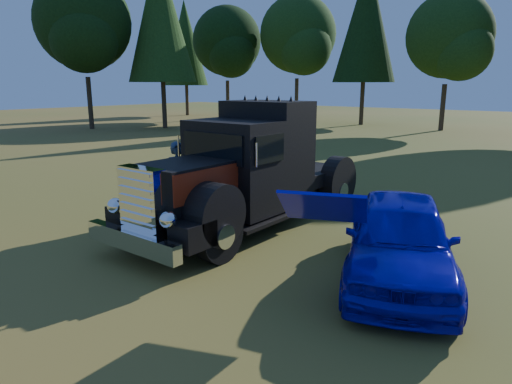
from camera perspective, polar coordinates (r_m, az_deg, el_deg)
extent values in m
plane|color=#355619|center=(9.62, -6.17, -7.42)|extent=(120.00, 120.00, 0.00)
cylinder|color=#2D2116|center=(52.87, -8.63, 11.82)|extent=(0.36, 0.36, 4.32)
cone|color=black|center=(53.04, -8.85, 17.91)|extent=(4.80, 4.80, 9.00)
cylinder|color=#2D2116|center=(47.30, -3.55, 11.45)|extent=(0.36, 0.36, 3.78)
sphere|color=black|center=(47.46, -3.65, 18.31)|extent=(6.72, 6.72, 6.72)
sphere|color=black|center=(45.90, -3.12, 16.91)|extent=(4.62, 4.62, 4.62)
cylinder|color=#2D2116|center=(44.64, 5.09, 11.43)|extent=(0.36, 0.36, 3.96)
sphere|color=black|center=(44.85, 5.25, 19.04)|extent=(7.04, 7.04, 7.04)
sphere|color=black|center=(43.29, 6.08, 17.48)|extent=(4.84, 4.84, 4.84)
cylinder|color=#2D2116|center=(40.79, 13.14, 11.48)|extent=(0.36, 0.36, 4.68)
cone|color=black|center=(41.09, 13.61, 20.02)|extent=(5.20, 5.20, 9.75)
cylinder|color=#2D2116|center=(37.41, 22.30, 9.75)|extent=(0.36, 0.36, 3.42)
sphere|color=black|center=(37.53, 23.01, 17.57)|extent=(6.08, 6.08, 6.08)
sphere|color=black|center=(36.41, 24.30, 15.81)|extent=(4.18, 4.18, 4.18)
cylinder|color=#2D2116|center=(37.40, -11.45, 11.43)|extent=(0.36, 0.36, 4.68)
cone|color=black|center=(37.73, -11.90, 20.73)|extent=(5.20, 5.20, 9.75)
cylinder|color=#2D2116|center=(38.25, -20.04, 10.40)|extent=(0.36, 0.36, 3.96)
sphere|color=black|center=(38.49, -20.78, 19.24)|extent=(7.04, 7.04, 7.04)
sphere|color=black|center=(36.78, -20.69, 17.49)|extent=(4.84, 4.84, 4.84)
cylinder|color=black|center=(10.36, -13.25, -2.98)|extent=(0.32, 1.10, 1.10)
cylinder|color=black|center=(8.88, -4.65, -5.40)|extent=(0.32, 1.10, 1.10)
cylinder|color=black|center=(13.77, 2.43, 1.38)|extent=(0.32, 1.10, 1.10)
cylinder|color=black|center=(12.69, 10.16, 0.15)|extent=(0.32, 1.10, 1.10)
cylinder|color=black|center=(13.59, 3.56, 1.20)|extent=(0.32, 1.10, 1.10)
cylinder|color=black|center=(12.85, 8.86, 0.36)|extent=(0.32, 1.10, 1.10)
cube|color=black|center=(11.42, 0.29, -0.74)|extent=(1.60, 6.40, 0.28)
cube|color=white|center=(8.84, -15.25, -5.93)|extent=(2.50, 0.22, 0.36)
cube|color=white|center=(8.82, -13.97, -1.16)|extent=(1.05, 0.30, 1.30)
cube|color=black|center=(9.46, -9.01, 0.37)|extent=(1.35, 1.80, 1.10)
cube|color=maroon|center=(9.93, -11.78, 2.04)|extent=(0.02, 1.80, 0.60)
cube|color=maroon|center=(8.94, -6.03, 1.01)|extent=(0.02, 1.80, 0.60)
cylinder|color=black|center=(10.18, -13.01, -0.92)|extent=(0.55, 1.24, 1.24)
cylinder|color=black|center=(8.83, -5.17, -2.81)|extent=(0.55, 1.24, 1.24)
sphere|color=white|center=(9.44, -17.18, -1.67)|extent=(0.32, 0.32, 0.32)
sphere|color=white|center=(8.24, -10.91, -3.45)|extent=(0.32, 0.32, 0.32)
cube|color=black|center=(10.51, -2.88, 3.19)|extent=(2.05, 1.30, 2.10)
cube|color=black|center=(9.94, -5.45, 5.48)|extent=(1.70, 0.05, 0.65)
cube|color=black|center=(11.48, 1.37, 5.07)|extent=(2.05, 1.30, 2.50)
cube|color=black|center=(12.95, 5.71, 2.37)|extent=(2.00, 2.00, 0.35)
cube|color=black|center=(12.04, -6.62, 3.93)|extent=(1.10, 0.10, 1.50)
cube|color=maroon|center=(12.10, -6.45, 3.26)|extent=(0.85, 0.05, 0.75)
imported|color=#062397|center=(8.43, 17.50, -5.54)|extent=(3.36, 4.81, 1.52)
cube|color=#062397|center=(7.08, 8.49, -1.92)|extent=(1.56, 1.35, 0.67)
imported|color=#21274E|center=(12.17, -9.59, 1.66)|extent=(0.77, 0.85, 1.95)
imported|color=#1A1B3D|center=(12.59, -4.61, 2.23)|extent=(1.16, 1.21, 1.97)
imported|color=#083334|center=(38.81, 2.59, 9.33)|extent=(3.69, 4.45, 1.43)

